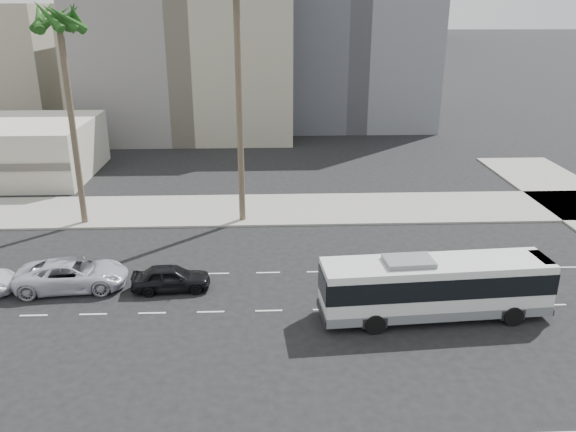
{
  "coord_description": "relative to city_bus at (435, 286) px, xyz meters",
  "views": [
    {
      "loc": [
        -3.07,
        -26.23,
        14.91
      ],
      "look_at": [
        -1.84,
        4.0,
        3.75
      ],
      "focal_mm": 35.87,
      "sensor_mm": 36.0,
      "label": 1
    }
  ],
  "objects": [
    {
      "name": "sidewalk_north",
      "position": [
        -5.32,
        16.38,
        -1.65
      ],
      "size": [
        120.0,
        7.0,
        0.15
      ],
      "primitive_type": "cube",
      "color": "gray",
      "rests_on": "ground"
    },
    {
      "name": "city_bus",
      "position": [
        0.0,
        0.0,
        0.0
      ],
      "size": [
        11.58,
        3.36,
        3.28
      ],
      "rotation": [
        0.0,
        0.0,
        0.07
      ],
      "color": "silver",
      "rests_on": "ground"
    },
    {
      "name": "palm_mid",
      "position": [
        -21.48,
        14.03,
        11.9
      ],
      "size": [
        4.9,
        4.9,
        15.15
      ],
      "rotation": [
        0.0,
        0.0,
        -0.23
      ],
      "color": "brown",
      "rests_on": "ground"
    },
    {
      "name": "midrise_gray_center",
      "position": [
        2.68,
        52.88,
        11.28
      ],
      "size": [
        20.0,
        20.0,
        26.0
      ],
      "primitive_type": "cube",
      "color": "#52545C",
      "rests_on": "ground"
    },
    {
      "name": "car_b",
      "position": [
        -19.19,
        3.89,
        -0.89
      ],
      "size": [
        3.28,
        6.22,
        1.67
      ],
      "primitive_type": "imported",
      "rotation": [
        0.0,
        0.0,
        1.66
      ],
      "color": "silver",
      "rests_on": "ground"
    },
    {
      "name": "car_a",
      "position": [
        -13.69,
        3.47,
        -0.99
      ],
      "size": [
        2.02,
        4.4,
        1.46
      ],
      "primitive_type": "imported",
      "rotation": [
        0.0,
        0.0,
        1.64
      ],
      "color": "black",
      "rests_on": "ground"
    },
    {
      "name": "midrise_beige_west",
      "position": [
        -17.32,
        45.88,
        7.28
      ],
      "size": [
        24.0,
        18.0,
        18.0
      ],
      "primitive_type": "cube",
      "color": "gray",
      "rests_on": "ground"
    },
    {
      "name": "ground",
      "position": [
        -5.32,
        0.88,
        -1.72
      ],
      "size": [
        700.0,
        700.0,
        0.0
      ],
      "primitive_type": "plane",
      "color": "black",
      "rests_on": "ground"
    }
  ]
}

